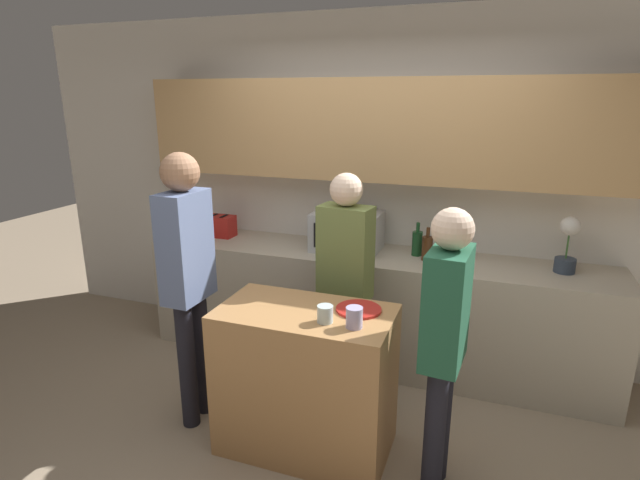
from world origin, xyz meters
TOP-DOWN VIEW (x-y plane):
  - ground_plane at (0.00, 0.00)m, footprint 14.00×14.00m
  - back_wall at (0.00, 1.66)m, footprint 6.40×0.40m
  - back_counter at (0.00, 1.39)m, footprint 3.60×0.62m
  - kitchen_island at (-0.09, 0.23)m, footprint 1.00×0.56m
  - microwave at (-0.20, 1.43)m, footprint 0.52×0.39m
  - toaster at (-1.36, 1.44)m, footprint 0.26×0.16m
  - potted_plant at (1.36, 1.44)m, footprint 0.14×0.14m
  - bottle_0 at (0.34, 1.47)m, footprint 0.08×0.08m
  - bottle_1 at (0.43, 1.38)m, footprint 0.08×0.08m
  - bottle_2 at (0.56, 1.47)m, footprint 0.07×0.07m
  - plate_on_island at (0.20, 0.34)m, footprint 0.26×0.26m
  - cup_0 at (0.23, 0.12)m, footprint 0.09×0.09m
  - cup_1 at (0.07, 0.13)m, footprint 0.09×0.09m
  - person_left at (-0.02, 0.77)m, footprint 0.36×0.23m
  - person_center at (-0.87, 0.25)m, footprint 0.23×0.34m
  - person_right at (0.70, 0.17)m, footprint 0.22×0.35m

SIDE VIEW (x-z plane):
  - ground_plane at x=0.00m, z-range 0.00..0.00m
  - kitchen_island at x=-0.09m, z-range 0.00..0.90m
  - back_counter at x=0.00m, z-range 0.00..0.90m
  - plate_on_island at x=0.20m, z-range 0.90..0.91m
  - person_right at x=0.70m, z-range 0.14..1.71m
  - cup_1 at x=0.07m, z-range 0.90..0.99m
  - person_left at x=-0.02m, z-range 0.15..1.76m
  - cup_0 at x=0.23m, z-range 0.90..1.01m
  - toaster at x=-1.36m, z-range 0.90..1.08m
  - bottle_2 at x=0.56m, z-range 0.87..1.11m
  - bottle_1 at x=0.43m, z-range 0.87..1.12m
  - bottle_0 at x=0.34m, z-range 0.87..1.13m
  - microwave at x=-0.20m, z-range 0.90..1.20m
  - person_center at x=-0.87m, z-range 0.18..1.94m
  - potted_plant at x=1.36m, z-range 0.90..1.29m
  - back_wall at x=0.00m, z-range 0.19..2.89m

